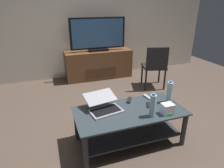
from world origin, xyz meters
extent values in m
plane|color=#4C3D33|center=(0.00, 0.00, 0.00)|extent=(7.68, 7.68, 0.00)
cube|color=beige|center=(0.00, 2.50, 1.40)|extent=(6.40, 0.12, 2.80)
cube|color=#2D383D|center=(0.08, -0.19, 0.44)|extent=(1.30, 0.63, 0.02)
cube|color=#2D2D33|center=(0.08, -0.19, 0.16)|extent=(1.14, 0.55, 0.01)
cylinder|color=#2D2D33|center=(-0.52, -0.46, 0.22)|extent=(0.06, 0.06, 0.43)
cylinder|color=#2D2D33|center=(0.69, -0.46, 0.22)|extent=(0.06, 0.06, 0.43)
cylinder|color=#2D2D33|center=(-0.52, 0.08, 0.22)|extent=(0.06, 0.06, 0.43)
cylinder|color=#2D2D33|center=(0.69, 0.08, 0.22)|extent=(0.06, 0.06, 0.43)
cube|color=brown|center=(0.35, 2.18, 0.32)|extent=(1.51, 0.46, 0.64)
cube|color=#432A18|center=(0.35, 1.94, 0.19)|extent=(0.68, 0.01, 0.22)
cube|color=black|center=(0.35, 2.16, 0.66)|extent=(0.43, 0.20, 0.05)
cube|color=black|center=(0.35, 2.16, 1.02)|extent=(1.23, 0.04, 0.67)
cube|color=#2D517A|center=(0.35, 2.13, 1.02)|extent=(1.14, 0.01, 0.60)
cube|color=black|center=(1.28, 1.29, 0.43)|extent=(0.54, 0.54, 0.04)
cube|color=black|center=(1.22, 1.10, 0.65)|extent=(0.41, 0.15, 0.43)
cylinder|color=black|center=(1.51, 1.42, 0.21)|extent=(0.04, 0.04, 0.41)
cylinder|color=black|center=(1.15, 1.53, 0.21)|extent=(0.04, 0.04, 0.41)
cylinder|color=black|center=(1.41, 1.06, 0.21)|extent=(0.04, 0.04, 0.41)
cylinder|color=black|center=(1.04, 1.16, 0.21)|extent=(0.04, 0.04, 0.41)
cube|color=gray|center=(-0.19, -0.13, 0.46)|extent=(0.41, 0.29, 0.02)
cube|color=black|center=(-0.19, -0.13, 0.47)|extent=(0.36, 0.24, 0.00)
cube|color=gray|center=(-0.22, 0.02, 0.58)|extent=(0.41, 0.28, 0.08)
cube|color=#3F8CD8|center=(-0.22, 0.02, 0.57)|extent=(0.37, 0.25, 0.07)
cube|color=silver|center=(0.46, -0.39, 0.51)|extent=(0.13, 0.11, 0.12)
cube|color=#19D84C|center=(0.46, -0.45, 0.47)|extent=(0.08, 0.00, 0.01)
cylinder|color=silver|center=(0.64, -0.16, 0.58)|extent=(0.07, 0.07, 0.27)
cylinder|color=blue|center=(0.64, -0.16, 0.73)|extent=(0.04, 0.04, 0.02)
cylinder|color=#99C6E5|center=(0.27, -0.39, 0.58)|extent=(0.07, 0.07, 0.26)
cylinder|color=blue|center=(0.27, -0.39, 0.72)|extent=(0.04, 0.04, 0.02)
cube|color=black|center=(0.36, -0.16, 0.45)|extent=(0.12, 0.16, 0.01)
cube|color=#99999E|center=(0.45, 0.04, 0.46)|extent=(0.06, 0.16, 0.02)
cube|color=black|center=(0.18, 0.04, 0.46)|extent=(0.12, 0.16, 0.02)
camera|label=1|loc=(-0.77, -2.02, 1.62)|focal=31.20mm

